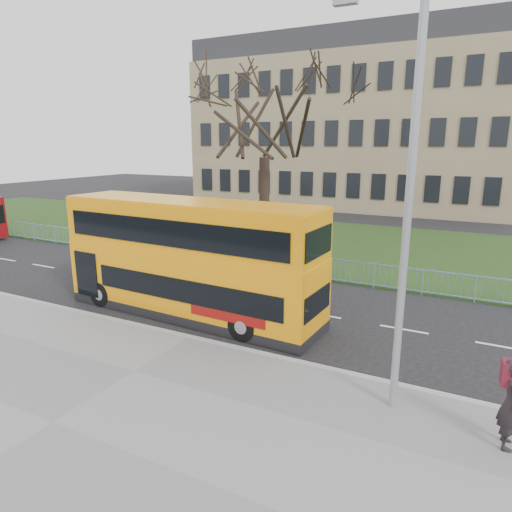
{
  "coord_description": "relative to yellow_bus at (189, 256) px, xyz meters",
  "views": [
    {
      "loc": [
        8.12,
        -12.64,
        6.16
      ],
      "look_at": [
        1.11,
        1.0,
        2.35
      ],
      "focal_mm": 32.0,
      "sensor_mm": 36.0,
      "label": 1
    }
  ],
  "objects": [
    {
      "name": "street_lamp",
      "position": [
        7.76,
        -3.0,
        2.81
      ],
      "size": [
        1.9,
        0.22,
        8.97
      ],
      "rotation": [
        0.0,
        0.0,
        0.01
      ],
      "color": "#92969A",
      "rests_on": "pavement"
    },
    {
      "name": "civic_building",
      "position": [
        -3.73,
        34.61,
        4.77
      ],
      "size": [
        30.0,
        15.0,
        14.0
      ],
      "primitive_type": "cube",
      "color": "#8A7958",
      "rests_on": "ground"
    },
    {
      "name": "pavement",
      "position": [
        1.27,
        -7.14,
        -2.17
      ],
      "size": [
        80.0,
        10.5,
        0.12
      ],
      "primitive_type": "cube",
      "color": "slate",
      "rests_on": "ground"
    },
    {
      "name": "bare_tree",
      "position": [
        -1.73,
        9.61,
        4.2
      ],
      "size": [
        8.89,
        8.89,
        12.7
      ],
      "primitive_type": null,
      "color": "black",
      "rests_on": "grass_verge"
    },
    {
      "name": "pedestrian",
      "position": [
        10.23,
        -3.43,
        -1.16
      ],
      "size": [
        0.52,
        0.73,
        1.91
      ],
      "primitive_type": "imported",
      "rotation": [
        0.0,
        0.0,
        1.66
      ],
      "color": "black",
      "rests_on": "pavement"
    },
    {
      "name": "kerb",
      "position": [
        1.27,
        -1.94,
        -2.16
      ],
      "size": [
        80.0,
        0.2,
        0.14
      ],
      "primitive_type": "cube",
      "color": "gray",
      "rests_on": "ground"
    },
    {
      "name": "yellow_bus",
      "position": [
        0.0,
        0.0,
        0.0
      ],
      "size": [
        10.03,
        2.84,
        4.16
      ],
      "rotation": [
        0.0,
        0.0,
        -0.05
      ],
      "color": "#FF9A0A",
      "rests_on": "ground"
    },
    {
      "name": "guard_railing",
      "position": [
        1.27,
        6.21,
        -1.68
      ],
      "size": [
        40.0,
        0.12,
        1.1
      ],
      "primitive_type": null,
      "color": "#74ACCF",
      "rests_on": "ground"
    },
    {
      "name": "grass_verge",
      "position": [
        1.27,
        13.91,
        -2.19
      ],
      "size": [
        80.0,
        15.4,
        0.08
      ],
      "primitive_type": "cube",
      "color": "#1C3212",
      "rests_on": "ground"
    },
    {
      "name": "ground",
      "position": [
        1.27,
        -0.39,
        -2.23
      ],
      "size": [
        120.0,
        120.0,
        0.0
      ],
      "primitive_type": "plane",
      "color": "black",
      "rests_on": "ground"
    }
  ]
}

